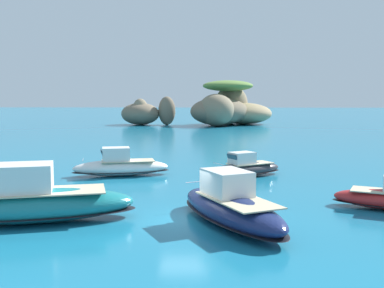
% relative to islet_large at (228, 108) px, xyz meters
% --- Properties ---
extents(ground_plane, '(400.00, 400.00, 0.00)m').
position_rel_islet_large_xyz_m(ground_plane, '(-5.77, -73.35, -3.41)').
color(ground_plane, '#197093').
extents(islet_large, '(21.83, 21.03, 9.14)m').
position_rel_islet_large_xyz_m(islet_large, '(0.00, 0.00, 0.00)').
color(islet_large, '#84755B').
rests_on(islet_large, ground).
extents(islet_small, '(13.03, 9.73, 5.85)m').
position_rel_islet_large_xyz_m(islet_small, '(-17.19, -0.75, -0.96)').
color(islet_small, '#756651').
rests_on(islet_small, ground).
extents(motorboat_teal, '(10.33, 5.40, 2.92)m').
position_rel_islet_large_xyz_m(motorboat_teal, '(-13.16, -74.20, -2.43)').
color(motorboat_teal, '#19727A').
rests_on(motorboat_teal, ground).
extents(motorboat_white, '(7.79, 3.84, 2.21)m').
position_rel_islet_large_xyz_m(motorboat_white, '(-11.28, -60.96, -2.67)').
color(motorboat_white, white).
rests_on(motorboat_white, ground).
extents(motorboat_charcoal, '(6.51, 4.98, 1.91)m').
position_rel_islet_large_xyz_m(motorboat_charcoal, '(-1.68, -61.09, -2.77)').
color(motorboat_charcoal, '#2D2D33').
rests_on(motorboat_charcoal, ground).
extents(motorboat_navy, '(6.25, 9.06, 2.59)m').
position_rel_islet_large_xyz_m(motorboat_navy, '(-3.49, -74.29, -2.54)').
color(motorboat_navy, navy).
rests_on(motorboat_navy, ground).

